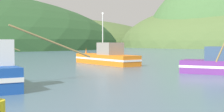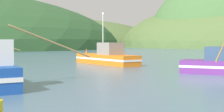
% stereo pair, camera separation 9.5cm
% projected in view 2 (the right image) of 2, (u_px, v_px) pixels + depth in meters
% --- Properties ---
extents(hill_mid_left, '(164.36, 131.49, 41.68)m').
position_uv_depth(hill_mid_left, '(58.00, 46.00, 245.08)').
color(hill_mid_left, '#516B38').
rests_on(hill_mid_left, ground).
extents(fishing_boat_orange, '(7.44, 10.44, 6.30)m').
position_uv_depth(fishing_boat_orange, '(107.00, 57.00, 38.04)').
color(fishing_boat_orange, orange).
rests_on(fishing_boat_orange, ground).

